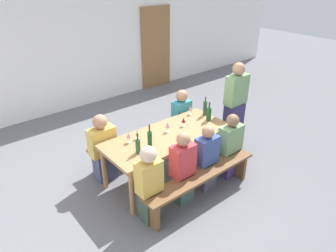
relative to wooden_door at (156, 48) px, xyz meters
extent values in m
plane|color=slate|center=(-2.40, -3.42, -1.05)|extent=(24.00, 24.00, 0.00)
cube|color=white|center=(-2.40, 0.14, 0.55)|extent=(14.00, 0.20, 3.20)
cube|color=olive|center=(0.00, 0.00, 0.00)|extent=(0.90, 0.06, 2.10)
cube|color=#9E7247|center=(-2.40, -3.42, -0.33)|extent=(2.02, 0.87, 0.05)
cylinder|color=#9E7247|center=(-3.33, -3.79, -0.70)|extent=(0.07, 0.07, 0.70)
cylinder|color=#9E7247|center=(-1.47, -3.79, -0.70)|extent=(0.07, 0.07, 0.70)
cylinder|color=#9E7247|center=(-3.33, -3.04, -0.70)|extent=(0.07, 0.07, 0.70)
cylinder|color=#9E7247|center=(-1.47, -3.04, -0.70)|extent=(0.07, 0.07, 0.70)
cube|color=brown|center=(-2.40, -4.15, -0.62)|extent=(1.92, 0.30, 0.04)
cube|color=brown|center=(-3.26, -4.15, -0.84)|extent=(0.06, 0.24, 0.41)
cube|color=brown|center=(-1.54, -4.15, -0.84)|extent=(0.06, 0.24, 0.41)
cube|color=brown|center=(-2.40, -2.68, -0.62)|extent=(1.92, 0.30, 0.04)
cube|color=brown|center=(-3.26, -2.68, -0.84)|extent=(0.06, 0.24, 0.41)
cube|color=brown|center=(-1.54, -2.68, -0.84)|extent=(0.06, 0.24, 0.41)
cylinder|color=#234C2D|center=(-1.47, -3.27, -0.18)|extent=(0.07, 0.07, 0.25)
cylinder|color=#234C2D|center=(-1.47, -3.27, -0.02)|extent=(0.02, 0.02, 0.07)
cylinder|color=black|center=(-1.47, -3.27, 0.02)|extent=(0.03, 0.03, 0.01)
cylinder|color=#194723|center=(-2.81, -3.51, -0.18)|extent=(0.07, 0.07, 0.23)
cylinder|color=#194723|center=(-2.81, -3.51, -0.02)|extent=(0.02, 0.02, 0.10)
cylinder|color=black|center=(-2.81, -3.51, 0.04)|extent=(0.03, 0.03, 0.01)
cylinder|color=#234C2D|center=(-3.03, -3.54, -0.20)|extent=(0.07, 0.07, 0.20)
cylinder|color=#234C2D|center=(-3.03, -3.54, -0.06)|extent=(0.02, 0.02, 0.08)
cylinder|color=black|center=(-3.03, -3.54, -0.01)|extent=(0.03, 0.03, 0.01)
cylinder|color=#194723|center=(-1.57, -3.46, -0.19)|extent=(0.08, 0.08, 0.21)
cylinder|color=#194723|center=(-1.57, -3.46, -0.04)|extent=(0.03, 0.03, 0.09)
cylinder|color=black|center=(-1.57, -3.46, 0.01)|extent=(0.03, 0.03, 0.01)
cylinder|color=silver|center=(-2.35, -3.34, -0.30)|extent=(0.06, 0.06, 0.01)
cylinder|color=silver|center=(-2.35, -3.34, -0.26)|extent=(0.01, 0.01, 0.07)
cone|color=#D18C93|center=(-2.35, -3.34, -0.17)|extent=(0.07, 0.07, 0.10)
cylinder|color=silver|center=(-1.65, -3.10, -0.30)|extent=(0.06, 0.06, 0.01)
cylinder|color=silver|center=(-1.65, -3.10, -0.26)|extent=(0.01, 0.01, 0.07)
cone|color=#D18C93|center=(-1.65, -3.10, -0.18)|extent=(0.07, 0.07, 0.08)
cylinder|color=silver|center=(-2.98, -3.23, -0.30)|extent=(0.06, 0.06, 0.01)
cylinder|color=silver|center=(-2.98, -3.23, -0.26)|extent=(0.01, 0.01, 0.07)
cone|color=#D18C93|center=(-2.98, -3.23, -0.18)|extent=(0.07, 0.07, 0.08)
cylinder|color=silver|center=(-2.83, -3.23, -0.30)|extent=(0.06, 0.06, 0.01)
cylinder|color=silver|center=(-2.83, -3.23, -0.26)|extent=(0.01, 0.01, 0.07)
cone|color=beige|center=(-2.83, -3.23, -0.19)|extent=(0.06, 0.06, 0.08)
cylinder|color=silver|center=(-2.03, -3.35, -0.30)|extent=(0.06, 0.06, 0.01)
cylinder|color=silver|center=(-2.03, -3.35, -0.26)|extent=(0.01, 0.01, 0.06)
cone|color=maroon|center=(-2.03, -3.35, -0.19)|extent=(0.06, 0.06, 0.08)
cube|color=#36483B|center=(-3.19, -4.00, -0.83)|extent=(0.24, 0.24, 0.45)
cube|color=gold|center=(-3.19, -4.00, -0.37)|extent=(0.32, 0.20, 0.45)
sphere|color=beige|center=(-3.19, -4.00, -0.04)|extent=(0.22, 0.22, 0.22)
cube|color=#39544D|center=(-2.62, -4.00, -0.83)|extent=(0.25, 0.24, 0.45)
cube|color=#C6383D|center=(-2.62, -4.00, -0.37)|extent=(0.34, 0.20, 0.47)
sphere|color=#A87A5B|center=(-2.62, -4.00, -0.04)|extent=(0.19, 0.19, 0.19)
cube|color=#494455|center=(-2.15, -4.00, -0.83)|extent=(0.25, 0.24, 0.45)
cube|color=#384C8C|center=(-2.15, -4.00, -0.39)|extent=(0.34, 0.20, 0.42)
sphere|color=#A87A5B|center=(-2.15, -4.00, -0.09)|extent=(0.18, 0.18, 0.18)
cube|color=#3F2F67|center=(-1.63, -4.00, -0.83)|extent=(0.29, 0.24, 0.45)
cube|color=#729966|center=(-1.63, -4.00, -0.39)|extent=(0.38, 0.20, 0.43)
sphere|color=#846047|center=(-1.63, -4.00, -0.08)|extent=(0.19, 0.19, 0.19)
cube|color=#3F4769|center=(-3.21, -2.83, -0.83)|extent=(0.30, 0.24, 0.45)
cube|color=gold|center=(-3.21, -2.83, -0.38)|extent=(0.41, 0.20, 0.45)
sphere|color=#A87A5B|center=(-3.21, -2.83, -0.05)|extent=(0.22, 0.22, 0.22)
cube|color=#405042|center=(-1.61, -2.83, -0.83)|extent=(0.25, 0.24, 0.45)
cube|color=teal|center=(-1.61, -2.83, -0.38)|extent=(0.33, 0.20, 0.44)
sphere|color=#A87A5B|center=(-1.61, -2.83, -0.05)|extent=(0.21, 0.21, 0.21)
cube|color=navy|center=(-0.90, -3.45, -0.62)|extent=(0.31, 0.24, 0.86)
cube|color=#729966|center=(-0.90, -3.45, 0.07)|extent=(0.42, 0.20, 0.52)
sphere|color=#A87A5B|center=(-0.90, -3.45, 0.44)|extent=(0.22, 0.22, 0.22)
camera|label=1|loc=(-5.03, -6.61, 2.02)|focal=33.51mm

